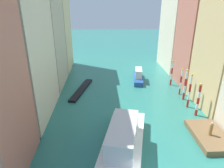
{
  "coord_description": "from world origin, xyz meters",
  "views": [
    {
      "loc": [
        -3.53,
        -12.37,
        14.58
      ],
      "look_at": [
        -1.86,
        19.47,
        1.5
      ],
      "focal_mm": 32.73,
      "sensor_mm": 36.0,
      "label": 1
    }
  ],
  "objects_px": {
    "person_on_dock": "(211,129)",
    "mooring_pole_0": "(198,99)",
    "waterfront_dock": "(209,136)",
    "mooring_pole_2": "(185,84)",
    "mooring_pole_1": "(190,91)",
    "motorboat_0": "(138,76)",
    "vaporetto_white": "(122,145)",
    "mooring_pole_3": "(181,81)",
    "mooring_pole_4": "(172,73)",
    "gondola_black": "(81,90)"
  },
  "relations": [
    {
      "from": "person_on_dock",
      "to": "gondola_black",
      "type": "bearing_deg",
      "value": 137.08
    },
    {
      "from": "person_on_dock",
      "to": "gondola_black",
      "type": "relative_size",
      "value": 0.17
    },
    {
      "from": "mooring_pole_3",
      "to": "mooring_pole_4",
      "type": "bearing_deg",
      "value": 92.52
    },
    {
      "from": "person_on_dock",
      "to": "mooring_pole_1",
      "type": "distance_m",
      "value": 7.78
    },
    {
      "from": "motorboat_0",
      "to": "gondola_black",
      "type": "bearing_deg",
      "value": -158.98
    },
    {
      "from": "vaporetto_white",
      "to": "gondola_black",
      "type": "xyz_separation_m",
      "value": [
        -5.53,
        16.39,
        -1.11
      ]
    },
    {
      "from": "mooring_pole_2",
      "to": "gondola_black",
      "type": "height_order",
      "value": "mooring_pole_2"
    },
    {
      "from": "mooring_pole_3",
      "to": "mooring_pole_4",
      "type": "distance_m",
      "value": 4.12
    },
    {
      "from": "waterfront_dock",
      "to": "mooring_pole_0",
      "type": "bearing_deg",
      "value": 82.17
    },
    {
      "from": "person_on_dock",
      "to": "mooring_pole_2",
      "type": "height_order",
      "value": "mooring_pole_2"
    },
    {
      "from": "mooring_pole_0",
      "to": "mooring_pole_4",
      "type": "bearing_deg",
      "value": 90.13
    },
    {
      "from": "person_on_dock",
      "to": "mooring_pole_1",
      "type": "bearing_deg",
      "value": 85.66
    },
    {
      "from": "mooring_pole_0",
      "to": "motorboat_0",
      "type": "bearing_deg",
      "value": 113.13
    },
    {
      "from": "vaporetto_white",
      "to": "motorboat_0",
      "type": "relative_size",
      "value": 1.98
    },
    {
      "from": "person_on_dock",
      "to": "mooring_pole_1",
      "type": "relative_size",
      "value": 0.31
    },
    {
      "from": "waterfront_dock",
      "to": "mooring_pole_2",
      "type": "distance_m",
      "value": 10.12
    },
    {
      "from": "mooring_pole_0",
      "to": "mooring_pole_2",
      "type": "distance_m",
      "value": 4.83
    },
    {
      "from": "person_on_dock",
      "to": "vaporetto_white",
      "type": "bearing_deg",
      "value": -169.07
    },
    {
      "from": "person_on_dock",
      "to": "mooring_pole_3",
      "type": "xyz_separation_m",
      "value": [
        0.98,
        12.05,
        0.88
      ]
    },
    {
      "from": "waterfront_dock",
      "to": "mooring_pole_3",
      "type": "xyz_separation_m",
      "value": [
        0.85,
        11.75,
        1.96
      ]
    },
    {
      "from": "mooring_pole_2",
      "to": "mooring_pole_0",
      "type": "bearing_deg",
      "value": -91.21
    },
    {
      "from": "mooring_pole_1",
      "to": "person_on_dock",
      "type": "bearing_deg",
      "value": -94.34
    },
    {
      "from": "mooring_pole_3",
      "to": "vaporetto_white",
      "type": "relative_size",
      "value": 0.34
    },
    {
      "from": "person_on_dock",
      "to": "gondola_black",
      "type": "xyz_separation_m",
      "value": [
        -15.54,
        14.45,
        -1.24
      ]
    },
    {
      "from": "mooring_pole_0",
      "to": "gondola_black",
      "type": "distance_m",
      "value": 18.88
    },
    {
      "from": "mooring_pole_2",
      "to": "motorboat_0",
      "type": "height_order",
      "value": "mooring_pole_2"
    },
    {
      "from": "mooring_pole_4",
      "to": "motorboat_0",
      "type": "distance_m",
      "value": 6.3
    },
    {
      "from": "mooring_pole_0",
      "to": "person_on_dock",
      "type": "bearing_deg",
      "value": -98.8
    },
    {
      "from": "motorboat_0",
      "to": "mooring_pole_4",
      "type": "bearing_deg",
      "value": -23.03
    },
    {
      "from": "mooring_pole_2",
      "to": "vaporetto_white",
      "type": "relative_size",
      "value": 0.38
    },
    {
      "from": "mooring_pole_3",
      "to": "mooring_pole_1",
      "type": "bearing_deg",
      "value": -95.17
    },
    {
      "from": "waterfront_dock",
      "to": "mooring_pole_0",
      "type": "distance_m",
      "value": 5.47
    },
    {
      "from": "vaporetto_white",
      "to": "gondola_black",
      "type": "relative_size",
      "value": 1.4
    },
    {
      "from": "motorboat_0",
      "to": "vaporetto_white",
      "type": "bearing_deg",
      "value": -104.16
    },
    {
      "from": "mooring_pole_2",
      "to": "mooring_pole_4",
      "type": "bearing_deg",
      "value": 91.21
    },
    {
      "from": "person_on_dock",
      "to": "mooring_pole_3",
      "type": "distance_m",
      "value": 12.12
    },
    {
      "from": "vaporetto_white",
      "to": "gondola_black",
      "type": "bearing_deg",
      "value": 108.65
    },
    {
      "from": "mooring_pole_0",
      "to": "mooring_pole_1",
      "type": "bearing_deg",
      "value": 95.83
    },
    {
      "from": "mooring_pole_4",
      "to": "gondola_black",
      "type": "relative_size",
      "value": 0.49
    },
    {
      "from": "person_on_dock",
      "to": "mooring_pole_0",
      "type": "bearing_deg",
      "value": 81.2
    },
    {
      "from": "mooring_pole_1",
      "to": "vaporetto_white",
      "type": "relative_size",
      "value": 0.39
    },
    {
      "from": "motorboat_0",
      "to": "waterfront_dock",
      "type": "bearing_deg",
      "value": -74.77
    },
    {
      "from": "mooring_pole_2",
      "to": "mooring_pole_3",
      "type": "xyz_separation_m",
      "value": [
        0.05,
        1.92,
        -0.29
      ]
    },
    {
      "from": "person_on_dock",
      "to": "mooring_pole_2",
      "type": "relative_size",
      "value": 0.32
    },
    {
      "from": "vaporetto_white",
      "to": "motorboat_0",
      "type": "bearing_deg",
      "value": 75.84
    },
    {
      "from": "mooring_pole_0",
      "to": "gondola_black",
      "type": "height_order",
      "value": "mooring_pole_0"
    },
    {
      "from": "mooring_pole_0",
      "to": "mooring_pole_2",
      "type": "height_order",
      "value": "mooring_pole_2"
    },
    {
      "from": "mooring_pole_0",
      "to": "mooring_pole_1",
      "type": "distance_m",
      "value": 2.37
    },
    {
      "from": "vaporetto_white",
      "to": "person_on_dock",
      "type": "bearing_deg",
      "value": 10.93
    },
    {
      "from": "waterfront_dock",
      "to": "motorboat_0",
      "type": "xyz_separation_m",
      "value": [
        -4.97,
        18.27,
        0.59
      ]
    }
  ]
}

